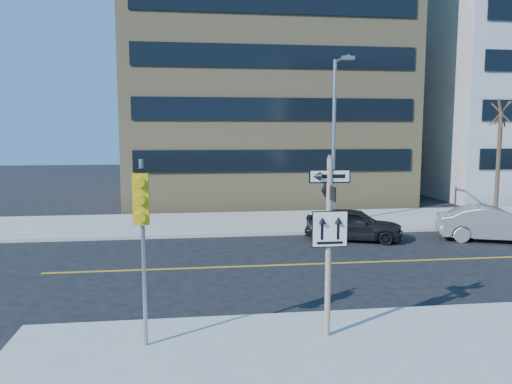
{
  "coord_description": "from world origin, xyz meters",
  "views": [
    {
      "loc": [
        -2.97,
        -12.96,
        4.72
      ],
      "look_at": [
        -0.77,
        4.0,
        2.63
      ],
      "focal_mm": 35.0,
      "sensor_mm": 36.0,
      "label": 1
    }
  ],
  "objects": [
    {
      "name": "parked_car_b",
      "position": [
        9.89,
        6.72,
        0.74
      ],
      "size": [
        3.0,
        4.78,
        1.49
      ],
      "primitive_type": "imported",
      "rotation": [
        0.0,
        0.0,
        1.23
      ],
      "color": "gray",
      "rests_on": "ground"
    },
    {
      "name": "sign_pole",
      "position": [
        0.0,
        -2.51,
        2.44
      ],
      "size": [
        0.92,
        0.92,
        4.06
      ],
      "color": "beige",
      "rests_on": "near_sidewalk"
    },
    {
      "name": "traffic_signal",
      "position": [
        -4.0,
        -2.66,
        3.03
      ],
      "size": [
        0.32,
        0.45,
        4.0
      ],
      "color": "gray",
      "rests_on": "near_sidewalk"
    },
    {
      "name": "streetlight_a",
      "position": [
        4.0,
        10.76,
        4.76
      ],
      "size": [
        0.55,
        2.25,
        8.0
      ],
      "color": "gray",
      "rests_on": "far_sidewalk"
    },
    {
      "name": "parked_car_a",
      "position": [
        3.97,
        7.63,
        0.71
      ],
      "size": [
        2.9,
        4.47,
        1.42
      ],
      "primitive_type": "imported",
      "rotation": [
        0.0,
        0.0,
        1.25
      ],
      "color": "black",
      "rests_on": "ground"
    },
    {
      "name": "street_tree_west",
      "position": [
        13.0,
        11.3,
        5.52
      ],
      "size": [
        1.8,
        1.8,
        6.35
      ],
      "color": "#31251D",
      "rests_on": "far_sidewalk"
    },
    {
      "name": "building_brick",
      "position": [
        2.0,
        25.0,
        9.0
      ],
      "size": [
        18.0,
        18.0,
        18.0
      ],
      "primitive_type": "cube",
      "color": "tan",
      "rests_on": "ground"
    },
    {
      "name": "ground",
      "position": [
        0.0,
        0.0,
        0.0
      ],
      "size": [
        120.0,
        120.0,
        0.0
      ],
      "primitive_type": "plane",
      "color": "black",
      "rests_on": "ground"
    }
  ]
}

